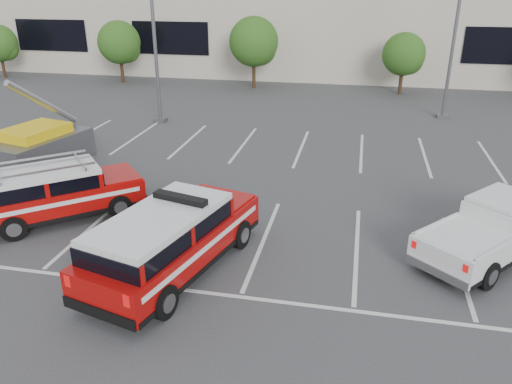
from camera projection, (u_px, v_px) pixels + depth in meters
ground at (263, 241)px, 14.63m from camera, size 120.00×120.00×0.00m
stall_markings at (286, 184)px, 18.67m from camera, size 23.00×15.00×0.01m
convention_building at (340, 10)px, 41.42m from camera, size 60.00×16.99×13.20m
tree_far_left at (0, 44)px, 38.20m from camera, size 2.77×2.77×3.99m
tree_left at (121, 44)px, 36.20m from camera, size 3.07×3.07×4.42m
tree_mid_left at (255, 43)px, 34.20m from camera, size 3.37×3.37×4.85m
tree_mid_right at (405, 56)px, 32.52m from camera, size 2.77×2.77×3.99m
light_pole_left at (153, 21)px, 24.91m from camera, size 0.90×0.60×10.24m
light_pole_mid at (457, 19)px, 25.66m from camera, size 0.90×0.60×10.24m
fire_chief_suv at (172, 244)px, 12.83m from camera, size 3.43×5.98×1.98m
white_pickup at (494, 233)px, 13.73m from camera, size 4.76×5.12×1.60m
ladder_suv at (58, 196)px, 15.79m from camera, size 4.92×4.68×1.92m
utility_rig at (34, 148)px, 20.43m from camera, size 4.39×4.48×3.63m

